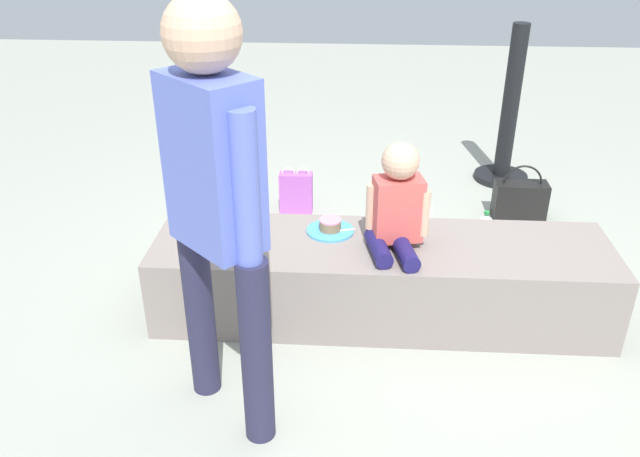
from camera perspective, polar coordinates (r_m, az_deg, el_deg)
ground_plane at (r=3.12m, az=5.18°, el=-7.35°), size 12.00×12.00×0.00m
concrete_ledge at (r=3.02m, az=5.32°, el=-4.44°), size 2.07×0.54×0.37m
child_seated at (r=2.80m, az=6.81°, el=2.17°), size 0.28×0.34×0.48m
adult_standing at (r=2.11m, az=-9.22°, el=3.29°), size 0.36×0.35×1.54m
cake_plate at (r=3.00m, az=0.91°, el=0.08°), size 0.22×0.22×0.07m
gift_bag at (r=4.00m, az=-2.12°, el=3.23°), size 0.20×0.09×0.29m
railing_post at (r=4.54m, az=16.19°, el=8.71°), size 0.36×0.36×1.05m
water_bottle_near_gift at (r=3.74m, az=14.30°, el=-0.07°), size 0.07×0.07×0.21m
party_cup_red at (r=3.54m, az=10.52°, el=-2.09°), size 0.07×0.07×0.11m
cake_box_white at (r=3.78m, az=7.22°, el=0.27°), size 0.37×0.36×0.12m
handbag_black_leather at (r=4.10m, az=17.19°, el=2.45°), size 0.31×0.14×0.35m
handbag_brown_canvas at (r=3.49m, az=-6.90°, el=-0.73°), size 0.32×0.12×0.37m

